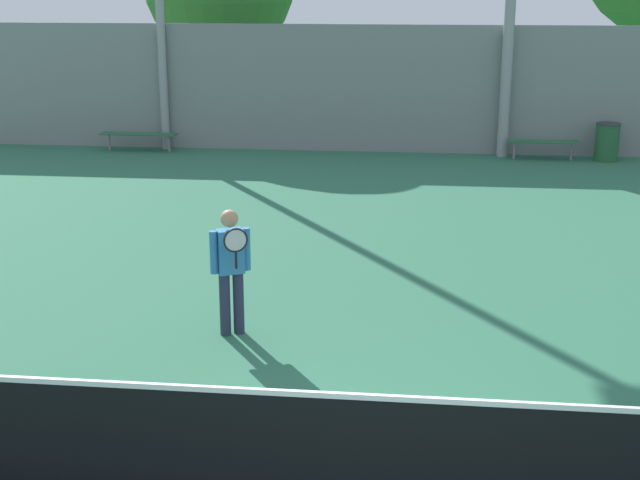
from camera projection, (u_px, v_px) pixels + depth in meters
tennis_net at (373, 449)px, 7.67m from camera, size 11.18×0.09×1.04m
tennis_player at (231, 265)px, 11.31m from camera, size 0.51×0.49×1.66m
bench_courtside_near at (543, 143)px, 22.76m from camera, size 1.80×0.40×0.48m
bench_courtside_far at (139, 135)px, 23.91m from camera, size 2.07×0.40×0.48m
trash_bin at (607, 142)px, 22.60m from camera, size 0.62×0.62×0.96m
back_fence at (409, 90)px, 23.39m from camera, size 27.18×0.06×3.34m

